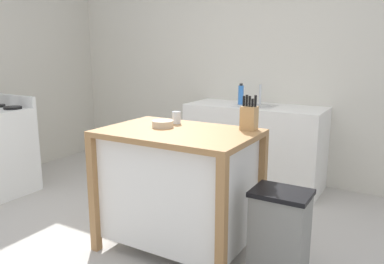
% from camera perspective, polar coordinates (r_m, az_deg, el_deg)
% --- Properties ---
extents(ground_plane, '(6.25, 6.25, 0.00)m').
position_cam_1_polar(ground_plane, '(3.08, -6.39, -16.89)').
color(ground_plane, '#ADA8A0').
rests_on(ground_plane, ground).
extents(wall_back, '(5.25, 0.10, 2.60)m').
position_cam_1_polar(wall_back, '(4.58, 9.57, 9.60)').
color(wall_back, beige).
rests_on(wall_back, ground).
extents(wall_left, '(0.10, 2.73, 2.60)m').
position_cam_1_polar(wall_left, '(5.16, -25.61, 8.86)').
color(wall_left, beige).
rests_on(wall_left, ground).
extents(kitchen_island, '(1.11, 0.74, 0.92)m').
position_cam_1_polar(kitchen_island, '(2.87, -2.03, -7.72)').
color(kitchen_island, '#9E7042').
rests_on(kitchen_island, ground).
extents(knife_block, '(0.11, 0.09, 0.25)m').
position_cam_1_polar(knife_block, '(2.79, 8.47, 2.20)').
color(knife_block, tan).
rests_on(knife_block, kitchen_island).
extents(bowl_stoneware_deep, '(0.16, 0.16, 0.05)m').
position_cam_1_polar(bowl_stoneware_deep, '(2.88, -4.37, 1.25)').
color(bowl_stoneware_deep, beige).
rests_on(bowl_stoneware_deep, kitchen_island).
extents(drinking_cup, '(0.07, 0.07, 0.09)m').
position_cam_1_polar(drinking_cup, '(3.01, -2.35, 2.17)').
color(drinking_cup, silver).
rests_on(drinking_cup, kitchen_island).
extents(trash_bin, '(0.36, 0.28, 0.63)m').
position_cam_1_polar(trash_bin, '(2.60, 12.82, -14.97)').
color(trash_bin, slate).
rests_on(trash_bin, ground).
extents(sink_counter, '(1.49, 0.60, 0.89)m').
position_cam_1_polar(sink_counter, '(4.33, 9.17, -1.93)').
color(sink_counter, white).
rests_on(sink_counter, ground).
extents(sink_faucet, '(0.02, 0.02, 0.22)m').
position_cam_1_polar(sink_faucet, '(4.36, 10.09, 5.54)').
color(sink_faucet, '#B7BCC1').
rests_on(sink_faucet, sink_counter).
extents(bottle_dish_soap, '(0.06, 0.06, 0.23)m').
position_cam_1_polar(bottle_dish_soap, '(4.31, 7.27, 5.53)').
color(bottle_dish_soap, blue).
rests_on(bottle_dish_soap, sink_counter).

